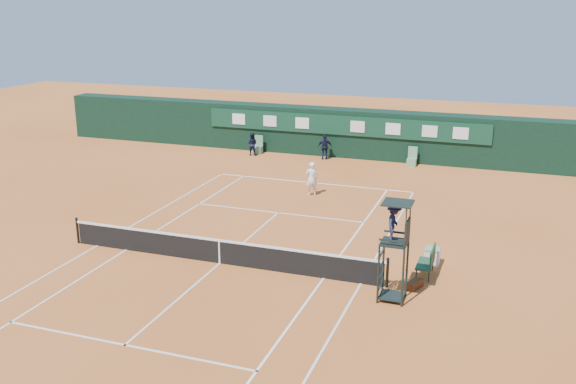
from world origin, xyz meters
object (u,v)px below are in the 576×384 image
(umpire_chair, at_px, (395,230))
(player_bench, at_px, (428,261))
(cooler, at_px, (432,256))
(player, at_px, (312,179))
(tennis_net, at_px, (219,251))

(umpire_chair, height_order, player_bench, umpire_chair)
(player_bench, xyz_separation_m, cooler, (0.01, 1.12, -0.27))
(umpire_chair, relative_size, player, 1.96)
(tennis_net, distance_m, player, 9.70)
(player_bench, distance_m, cooler, 1.15)
(tennis_net, height_order, cooler, tennis_net)
(umpire_chair, bearing_deg, cooler, 75.69)
(umpire_chair, xyz_separation_m, cooler, (0.89, 3.48, -2.13))
(player_bench, height_order, player, player)
(tennis_net, xyz_separation_m, player, (0.61, 9.68, 0.36))
(cooler, bearing_deg, player, 134.62)
(player_bench, height_order, cooler, player_bench)
(cooler, relative_size, player, 0.37)
(umpire_chair, distance_m, player, 12.32)
(tennis_net, xyz_separation_m, player_bench, (7.60, 1.46, 0.09))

